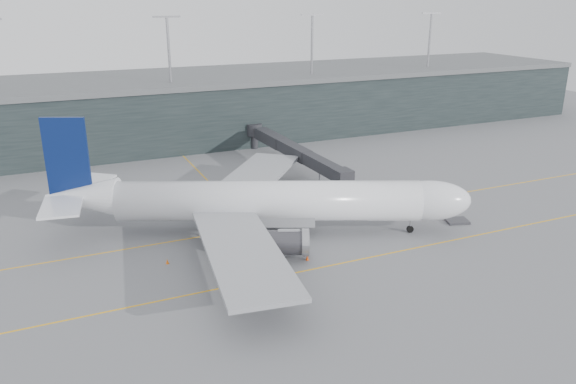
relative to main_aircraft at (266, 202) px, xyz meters
name	(u,v)px	position (x,y,z in m)	size (l,w,h in m)	color
ground	(215,224)	(-5.96, 6.53, -4.90)	(320.00, 320.00, 0.00)	slate
taxiline_a	(223,233)	(-5.96, 2.53, -4.89)	(160.00, 0.25, 0.02)	#F0A916
taxiline_b	(262,280)	(-5.96, -13.47, -4.89)	(160.00, 0.25, 0.02)	#F0A916
taxiline_lead_main	(210,183)	(-0.96, 26.53, -4.89)	(0.25, 60.00, 0.02)	#F0A916
terminal	(143,110)	(-5.96, 64.53, 2.72)	(240.00, 36.00, 29.00)	black
main_aircraft	(266,202)	(0.00, 0.00, 0.00)	(59.46, 54.81, 17.47)	white
jet_bridge	(290,148)	(16.56, 28.62, -0.59)	(4.11, 43.02, 5.76)	#28282C
gse_cart	(415,207)	(25.55, -1.74, -4.04)	(2.65, 2.18, 1.56)	#A20B0B
baggage_dolly	(457,221)	(28.81, -8.10, -4.70)	(3.38, 2.70, 0.34)	#36363B
uld_a	(177,202)	(-9.68, 15.88, -3.87)	(2.29, 1.89, 1.97)	#39383D
uld_b	(176,197)	(-9.20, 18.55, -3.96)	(2.36, 2.11, 1.79)	#39383D
uld_c	(196,197)	(-6.01, 17.08, -4.05)	(1.82, 1.48, 1.63)	#39383D
cone_nose	(430,205)	(28.95, -1.24, -4.54)	(0.46, 0.46, 0.73)	#CB3B0B
cone_wing_stbd	(307,258)	(1.60, -10.77, -4.53)	(0.46, 0.46, 0.74)	#CD3E0B
cone_wing_port	(251,193)	(3.78, 16.94, -4.50)	(0.51, 0.51, 0.80)	#DC5D0C
cone_tail	(167,261)	(-15.73, -4.30, -4.55)	(0.44, 0.44, 0.69)	orange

